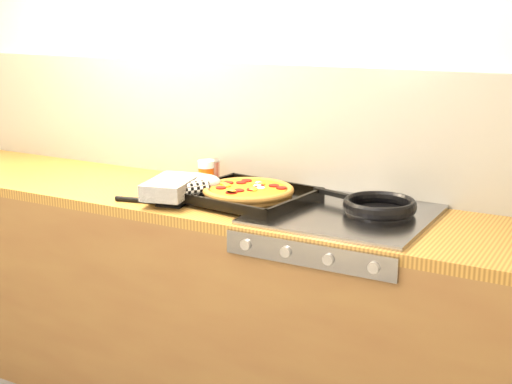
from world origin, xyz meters
The scene contains 9 objects.
room_shell centered at (0.00, 1.39, 1.15)m, with size 3.20×3.20×3.20m.
counter_run centered at (0.00, 1.10, 0.45)m, with size 3.20×0.62×0.90m.
stovetop centered at (0.45, 1.10, 0.91)m, with size 0.60×0.56×0.02m, color gray.
pizza_on_tray centered at (-0.01, 1.06, 0.95)m, with size 0.61×0.50×0.08m.
frying_pan centered at (0.56, 1.15, 0.94)m, with size 0.45×0.32×0.04m.
tomato_can centered at (-0.23, 1.30, 0.95)m, with size 0.08×0.08×0.10m.
juice_glass centered at (-0.21, 1.21, 0.96)m, with size 0.08×0.08×0.11m.
wooden_spoon centered at (0.15, 1.26, 0.91)m, with size 0.29×0.10×0.02m.
black_spatula centered at (-0.25, 0.90, 0.91)m, with size 0.29×0.11×0.02m.
Camera 1 is at (1.35, -1.18, 1.61)m, focal length 50.00 mm.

